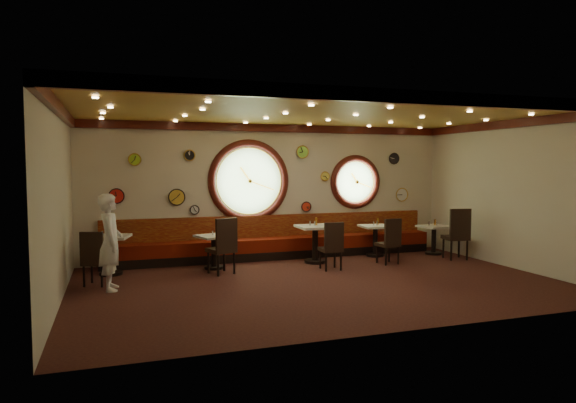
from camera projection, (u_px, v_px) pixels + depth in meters
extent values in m
cube|color=black|center=(320.00, 283.00, 9.70)|extent=(9.00, 6.00, 0.00)
cube|color=#B89233|center=(320.00, 112.00, 9.47)|extent=(9.00, 6.00, 0.02)
cube|color=beige|center=(273.00, 191.00, 12.42)|extent=(9.00, 0.02, 3.20)
cube|color=beige|center=(407.00, 212.00, 6.75)|extent=(9.00, 0.02, 3.20)
cube|color=beige|center=(58.00, 204.00, 8.14)|extent=(0.02, 6.00, 3.20)
cube|color=beige|center=(514.00, 194.00, 11.03)|extent=(0.02, 6.00, 3.20)
cube|color=#3E100B|center=(273.00, 128.00, 12.27)|extent=(9.00, 0.10, 0.18)
cube|color=#3E100B|center=(407.00, 97.00, 6.69)|extent=(9.00, 0.10, 0.18)
cube|color=#3E100B|center=(58.00, 109.00, 8.05)|extent=(0.10, 6.00, 0.18)
cube|color=#3E100B|center=(514.00, 124.00, 10.91)|extent=(0.10, 6.00, 0.18)
cube|color=black|center=(276.00, 254.00, 12.26)|extent=(8.00, 0.55, 0.20)
cube|color=#5B1107|center=(276.00, 244.00, 12.24)|extent=(8.00, 0.55, 0.30)
cube|color=#5C070A|center=(274.00, 226.00, 12.42)|extent=(8.00, 0.10, 0.55)
cylinder|color=#8FB86E|center=(249.00, 181.00, 12.20)|extent=(1.66, 0.02, 1.66)
torus|color=#3E100B|center=(249.00, 181.00, 12.19)|extent=(1.98, 0.18, 1.98)
torus|color=gold|center=(249.00, 181.00, 12.16)|extent=(1.61, 0.03, 1.61)
cylinder|color=#8FB86E|center=(355.00, 182.00, 13.11)|extent=(1.10, 0.02, 1.10)
torus|color=#3E100B|center=(355.00, 182.00, 13.09)|extent=(1.38, 0.18, 1.38)
torus|color=gold|center=(356.00, 182.00, 13.06)|extent=(1.09, 0.03, 1.09)
cylinder|color=silver|center=(402.00, 195.00, 13.53)|extent=(0.34, 0.03, 0.34)
cylinder|color=black|center=(189.00, 155.00, 11.68)|extent=(0.24, 0.03, 0.24)
cylinder|color=red|center=(306.00, 207.00, 12.68)|extent=(0.24, 0.03, 0.24)
cylinder|color=black|center=(394.00, 159.00, 13.39)|extent=(0.28, 0.03, 0.28)
cylinder|color=gold|center=(177.00, 197.00, 11.65)|extent=(0.36, 0.03, 0.36)
cylinder|color=#94C828|center=(135.00, 160.00, 11.30)|extent=(0.26, 0.03, 0.26)
cylinder|color=red|center=(116.00, 196.00, 11.23)|extent=(0.32, 0.03, 0.32)
cylinder|color=silver|center=(195.00, 210.00, 11.80)|extent=(0.20, 0.03, 0.20)
cylinder|color=#95E347|center=(302.00, 152.00, 12.56)|extent=(0.30, 0.03, 0.30)
cylinder|color=#E3D74B|center=(325.00, 176.00, 12.79)|extent=(0.22, 0.03, 0.22)
cylinder|color=black|center=(111.00, 273.00, 10.43)|extent=(0.46, 0.46, 0.06)
cylinder|color=black|center=(111.00, 255.00, 10.40)|extent=(0.12, 0.12, 0.73)
cube|color=silver|center=(110.00, 237.00, 10.38)|extent=(0.88, 0.88, 0.05)
cylinder|color=black|center=(214.00, 267.00, 11.04)|extent=(0.42, 0.42, 0.06)
cylinder|color=black|center=(214.00, 252.00, 11.02)|extent=(0.11, 0.11, 0.66)
cube|color=silver|center=(214.00, 236.00, 10.99)|extent=(0.83, 0.83, 0.05)
cylinder|color=black|center=(315.00, 261.00, 11.71)|extent=(0.49, 0.49, 0.07)
cylinder|color=black|center=(315.00, 244.00, 11.69)|extent=(0.13, 0.13, 0.78)
cube|color=silver|center=(315.00, 227.00, 11.66)|extent=(0.79, 0.79, 0.06)
cylinder|color=black|center=(375.00, 255.00, 12.57)|extent=(0.43, 0.43, 0.06)
cylinder|color=black|center=(375.00, 241.00, 12.55)|extent=(0.12, 0.12, 0.69)
cube|color=silver|center=(375.00, 226.00, 12.52)|extent=(0.74, 0.74, 0.05)
cylinder|color=black|center=(433.00, 253.00, 12.84)|extent=(0.41, 0.41, 0.06)
cylinder|color=black|center=(434.00, 240.00, 12.82)|extent=(0.11, 0.11, 0.66)
cube|color=silver|center=(434.00, 227.00, 12.79)|extent=(0.75, 0.75, 0.05)
cube|color=black|center=(96.00, 262.00, 9.49)|extent=(0.55, 0.55, 0.07)
cube|color=black|center=(92.00, 247.00, 9.29)|extent=(0.42, 0.21, 0.55)
cube|color=black|center=(221.00, 250.00, 10.50)|extent=(0.62, 0.62, 0.08)
cube|color=black|center=(227.00, 234.00, 10.32)|extent=(0.48, 0.23, 0.63)
cube|color=black|center=(331.00, 249.00, 10.92)|extent=(0.44, 0.44, 0.07)
cube|color=black|center=(334.00, 236.00, 10.72)|extent=(0.43, 0.06, 0.56)
cube|color=black|center=(388.00, 245.00, 11.58)|extent=(0.48, 0.48, 0.08)
cube|color=black|center=(393.00, 231.00, 11.39)|extent=(0.44, 0.11, 0.57)
cube|color=black|center=(455.00, 238.00, 12.16)|extent=(0.59, 0.59, 0.09)
cube|color=black|center=(460.00, 223.00, 11.91)|extent=(0.51, 0.15, 0.66)
cylinder|color=silver|center=(103.00, 234.00, 10.35)|extent=(0.03, 0.03, 0.09)
cylinder|color=silver|center=(213.00, 233.00, 10.98)|extent=(0.04, 0.04, 0.10)
cylinder|color=silver|center=(310.00, 223.00, 11.62)|extent=(0.04, 0.04, 0.11)
cylinder|color=#BCBCC1|center=(374.00, 223.00, 12.54)|extent=(0.04, 0.04, 0.10)
cylinder|color=silver|center=(113.00, 234.00, 10.31)|extent=(0.03, 0.03, 0.09)
cylinder|color=#B8B8BC|center=(213.00, 233.00, 11.00)|extent=(0.03, 0.03, 0.09)
cylinder|color=silver|center=(315.00, 223.00, 11.61)|extent=(0.04, 0.04, 0.11)
cylinder|color=#B7B7BC|center=(377.00, 223.00, 12.52)|extent=(0.04, 0.04, 0.11)
cylinder|color=gold|center=(113.00, 231.00, 10.51)|extent=(0.04, 0.04, 0.14)
cylinder|color=gold|center=(218.00, 231.00, 11.12)|extent=(0.05, 0.05, 0.16)
cylinder|color=gold|center=(316.00, 221.00, 11.72)|extent=(0.06, 0.06, 0.18)
cylinder|color=gold|center=(378.00, 221.00, 12.64)|extent=(0.05, 0.05, 0.17)
cylinder|color=silver|center=(429.00, 224.00, 12.77)|extent=(0.04, 0.04, 0.11)
cylinder|color=silver|center=(437.00, 224.00, 12.75)|extent=(0.04, 0.04, 0.10)
cylinder|color=gold|center=(435.00, 222.00, 12.85)|extent=(0.05, 0.05, 0.15)
imported|color=white|center=(111.00, 242.00, 9.09)|extent=(0.42, 0.63, 1.72)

